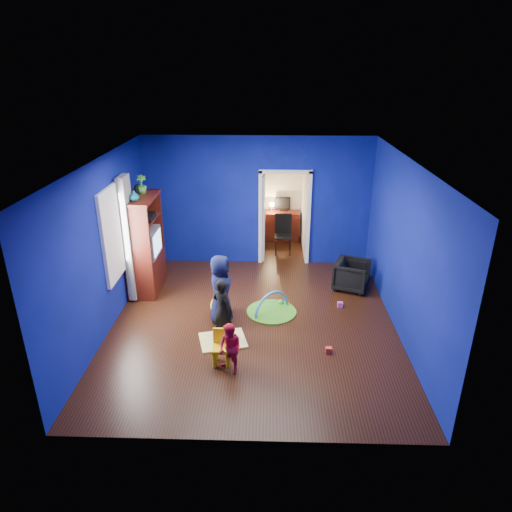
{
  "coord_description": "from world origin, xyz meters",
  "views": [
    {
      "loc": [
        0.27,
        -7.03,
        4.31
      ],
      "look_at": [
        0.04,
        0.4,
        1.14
      ],
      "focal_mm": 32.0,
      "sensor_mm": 36.0,
      "label": 1
    }
  ],
  "objects_px": {
    "child_navy": "(221,290)",
    "hopper_ball": "(220,306)",
    "crt_tv": "(146,243)",
    "play_mat": "(272,312)",
    "child_black": "(223,310)",
    "study_desk": "(282,226)",
    "armchair": "(352,275)",
    "toddler_red": "(230,349)",
    "folding_chair": "(283,235)",
    "tv_armoire": "(144,244)",
    "vase": "(134,196)",
    "kid_chair": "(222,349)"
  },
  "relations": [
    {
      "from": "vase",
      "to": "kid_chair",
      "type": "relative_size",
      "value": 0.4
    },
    {
      "from": "child_black",
      "to": "armchair",
      "type": "bearing_deg",
      "value": -103.59
    },
    {
      "from": "toddler_red",
      "to": "study_desk",
      "type": "xyz_separation_m",
      "value": [
        0.89,
        5.63,
        -0.03
      ]
    },
    {
      "from": "toddler_red",
      "to": "tv_armoire",
      "type": "height_order",
      "value": "tv_armoire"
    },
    {
      "from": "toddler_red",
      "to": "tv_armoire",
      "type": "xyz_separation_m",
      "value": [
        -1.93,
        2.68,
        0.58
      ]
    },
    {
      "from": "child_black",
      "to": "study_desk",
      "type": "height_order",
      "value": "child_black"
    },
    {
      "from": "toddler_red",
      "to": "hopper_ball",
      "type": "bearing_deg",
      "value": 141.04
    },
    {
      "from": "toddler_red",
      "to": "crt_tv",
      "type": "relative_size",
      "value": 1.15
    },
    {
      "from": "toddler_red",
      "to": "folding_chair",
      "type": "bearing_deg",
      "value": 119.15
    },
    {
      "from": "child_black",
      "to": "folding_chair",
      "type": "bearing_deg",
      "value": -67.64
    },
    {
      "from": "child_black",
      "to": "hopper_ball",
      "type": "distance_m",
      "value": 0.87
    },
    {
      "from": "crt_tv",
      "to": "study_desk",
      "type": "bearing_deg",
      "value": 46.74
    },
    {
      "from": "child_navy",
      "to": "folding_chair",
      "type": "distance_m",
      "value": 3.45
    },
    {
      "from": "crt_tv",
      "to": "kid_chair",
      "type": "distance_m",
      "value": 3.12
    },
    {
      "from": "crt_tv",
      "to": "play_mat",
      "type": "xyz_separation_m",
      "value": [
        2.51,
        -0.9,
        -1.01
      ]
    },
    {
      "from": "kid_chair",
      "to": "folding_chair",
      "type": "xyz_separation_m",
      "value": [
        1.04,
        4.47,
        0.21
      ]
    },
    {
      "from": "child_navy",
      "to": "hopper_ball",
      "type": "height_order",
      "value": "child_navy"
    },
    {
      "from": "tv_armoire",
      "to": "vase",
      "type": "bearing_deg",
      "value": -90.0
    },
    {
      "from": "child_navy",
      "to": "toddler_red",
      "type": "height_order",
      "value": "child_navy"
    },
    {
      "from": "child_navy",
      "to": "tv_armoire",
      "type": "relative_size",
      "value": 0.66
    },
    {
      "from": "hopper_ball",
      "to": "folding_chair",
      "type": "xyz_separation_m",
      "value": [
        1.22,
        2.99,
        0.28
      ]
    },
    {
      "from": "vase",
      "to": "study_desk",
      "type": "relative_size",
      "value": 0.23
    },
    {
      "from": "crt_tv",
      "to": "study_desk",
      "type": "distance_m",
      "value": 4.11
    },
    {
      "from": "study_desk",
      "to": "kid_chair",
      "type": "bearing_deg",
      "value": -100.87
    },
    {
      "from": "toddler_red",
      "to": "tv_armoire",
      "type": "relative_size",
      "value": 0.41
    },
    {
      "from": "crt_tv",
      "to": "tv_armoire",
      "type": "bearing_deg",
      "value": 180.0
    },
    {
      "from": "child_black",
      "to": "hopper_ball",
      "type": "xyz_separation_m",
      "value": [
        -0.13,
        0.78,
        -0.36
      ]
    },
    {
      "from": "crt_tv",
      "to": "hopper_ball",
      "type": "bearing_deg",
      "value": -32.71
    },
    {
      "from": "child_black",
      "to": "study_desk",
      "type": "distance_m",
      "value": 4.86
    },
    {
      "from": "toddler_red",
      "to": "child_black",
      "type": "bearing_deg",
      "value": 142.37
    },
    {
      "from": "vase",
      "to": "play_mat",
      "type": "bearing_deg",
      "value": -13.18
    },
    {
      "from": "hopper_ball",
      "to": "folding_chair",
      "type": "relative_size",
      "value": 0.4
    },
    {
      "from": "child_black",
      "to": "vase",
      "type": "distance_m",
      "value": 2.73
    },
    {
      "from": "crt_tv",
      "to": "hopper_ball",
      "type": "xyz_separation_m",
      "value": [
        1.56,
        -1.0,
        -0.84
      ]
    },
    {
      "from": "tv_armoire",
      "to": "child_black",
      "type": "bearing_deg",
      "value": -45.86
    },
    {
      "from": "vase",
      "to": "crt_tv",
      "type": "relative_size",
      "value": 0.28
    },
    {
      "from": "kid_chair",
      "to": "child_navy",
      "type": "bearing_deg",
      "value": 94.3
    },
    {
      "from": "crt_tv",
      "to": "kid_chair",
      "type": "bearing_deg",
      "value": -55.0
    },
    {
      "from": "crt_tv",
      "to": "play_mat",
      "type": "height_order",
      "value": "crt_tv"
    },
    {
      "from": "toddler_red",
      "to": "hopper_ball",
      "type": "xyz_separation_m",
      "value": [
        -0.33,
        1.68,
        -0.22
      ]
    },
    {
      "from": "armchair",
      "to": "child_black",
      "type": "xyz_separation_m",
      "value": [
        -2.45,
        -1.91,
        0.24
      ]
    },
    {
      "from": "armchair",
      "to": "hopper_ball",
      "type": "xyz_separation_m",
      "value": [
        -2.58,
        -1.13,
        -0.12
      ]
    },
    {
      "from": "hopper_ball",
      "to": "child_black",
      "type": "bearing_deg",
      "value": -80.46
    },
    {
      "from": "child_navy",
      "to": "hopper_ball",
      "type": "relative_size",
      "value": 3.49
    },
    {
      "from": "armchair",
      "to": "kid_chair",
      "type": "relative_size",
      "value": 1.34
    },
    {
      "from": "toddler_red",
      "to": "study_desk",
      "type": "height_order",
      "value": "toddler_red"
    },
    {
      "from": "folding_chair",
      "to": "crt_tv",
      "type": "bearing_deg",
      "value": -144.34
    },
    {
      "from": "child_navy",
      "to": "tv_armoire",
      "type": "xyz_separation_m",
      "value": [
        -1.65,
        1.25,
        0.34
      ]
    },
    {
      "from": "child_navy",
      "to": "kid_chair",
      "type": "xyz_separation_m",
      "value": [
        0.13,
        -1.23,
        -0.39
      ]
    },
    {
      "from": "child_navy",
      "to": "kid_chair",
      "type": "relative_size",
      "value": 2.57
    }
  ]
}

